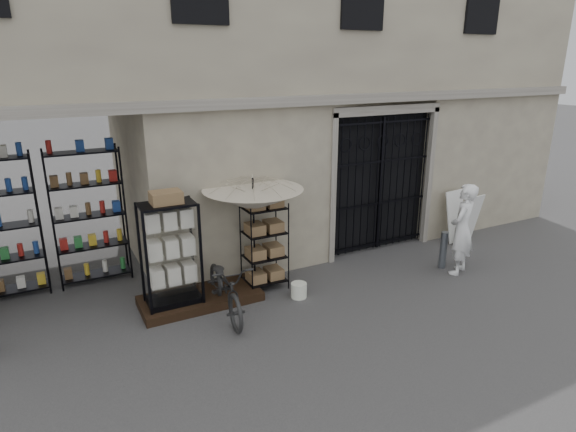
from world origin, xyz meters
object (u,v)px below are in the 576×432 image
wire_rack (264,247)px  shopkeeper (457,272)px  market_umbrella (253,194)px  easel_sign (462,218)px  bicycle (227,313)px  steel_bollard (443,250)px  display_cabinet (171,259)px  white_bucket (299,290)px

wire_rack → shopkeeper: bearing=1.6°
market_umbrella → easel_sign: size_ratio=2.14×
bicycle → steel_bollard: (4.45, -0.26, 0.37)m
market_umbrella → shopkeeper: market_umbrella is taller
wire_rack → steel_bollard: 3.61m
wire_rack → shopkeeper: size_ratio=0.91×
bicycle → steel_bollard: 4.47m
market_umbrella → easel_sign: (5.01, -0.07, -1.17)m
display_cabinet → market_umbrella: 1.73m
white_bucket → steel_bollard: size_ratio=0.37×
market_umbrella → white_bucket: size_ratio=8.96×
steel_bollard → wire_rack: bearing=166.6°
bicycle → easel_sign: 5.84m
steel_bollard → shopkeeper: 0.50m
display_cabinet → steel_bollard: size_ratio=2.45×
bicycle → easel_sign: bearing=10.1°
wire_rack → bicycle: 1.36m
bicycle → easel_sign: size_ratio=1.58×
display_cabinet → shopkeeper: 5.45m
market_umbrella → easel_sign: 5.14m
white_bucket → display_cabinet: bearing=164.8°
wire_rack → bicycle: wire_rack is taller
market_umbrella → steel_bollard: 4.02m
display_cabinet → steel_bollard: (5.16, -0.76, -0.53)m
market_umbrella → shopkeeper: 4.33m
display_cabinet → market_umbrella: market_umbrella is taller
display_cabinet → shopkeeper: bearing=-24.0°
white_bucket → bicycle: (-1.31, 0.06, -0.13)m
market_umbrella → white_bucket: market_umbrella is taller
shopkeeper → easel_sign: easel_sign is taller
white_bucket → bicycle: 1.32m
steel_bollard → display_cabinet: bearing=171.7°
display_cabinet → wire_rack: (1.67, 0.08, -0.12)m
market_umbrella → steel_bollard: market_umbrella is taller
bicycle → steel_bollard: bicycle is taller
display_cabinet → easel_sign: display_cabinet is taller
market_umbrella → shopkeeper: size_ratio=1.39×
bicycle → steel_bollard: bearing=1.4°
easel_sign → market_umbrella: bearing=173.1°
white_bucket → bicycle: bicycle is taller
market_umbrella → white_bucket: 1.85m
easel_sign → wire_rack: bearing=173.6°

